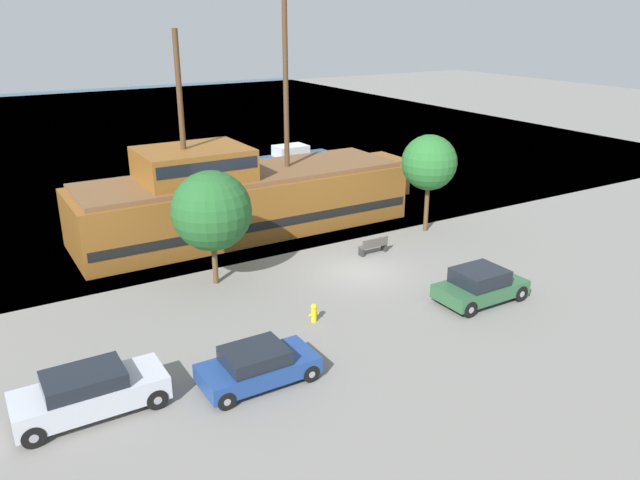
# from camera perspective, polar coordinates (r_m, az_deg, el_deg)

# --- Properties ---
(ground_plane) EXTENTS (160.00, 160.00, 0.00)m
(ground_plane) POSITION_cam_1_polar(r_m,az_deg,el_deg) (29.29, 3.82, -2.99)
(ground_plane) COLOR gray
(water_surface) EXTENTS (80.00, 80.00, 0.00)m
(water_surface) POSITION_cam_1_polar(r_m,az_deg,el_deg) (68.79, -17.81, 9.56)
(water_surface) COLOR #33566B
(water_surface) RESTS_ON ground
(pirate_ship) EXTENTS (19.57, 5.46, 12.08)m
(pirate_ship) POSITION_cam_1_polar(r_m,az_deg,el_deg) (34.50, -7.18, 3.87)
(pirate_ship) COLOR brown
(pirate_ship) RESTS_ON water_surface
(moored_boat_dockside) EXTENTS (6.13, 2.30, 1.84)m
(moored_boat_dockside) POSITION_cam_1_polar(r_m,az_deg,el_deg) (48.94, -2.30, 7.37)
(moored_boat_dockside) COLOR navy
(moored_boat_dockside) RESTS_ON water_surface
(parked_car_curb_front) EXTENTS (4.45, 1.82, 1.45)m
(parked_car_curb_front) POSITION_cam_1_polar(r_m,az_deg,el_deg) (20.47, -20.33, -12.93)
(parked_car_curb_front) COLOR #B7BCC6
(parked_car_curb_front) RESTS_ON ground_plane
(parked_car_curb_mid) EXTENTS (3.86, 2.00, 1.46)m
(parked_car_curb_mid) POSITION_cam_1_polar(r_m,az_deg,el_deg) (26.99, 14.44, -4.04)
(parked_car_curb_mid) COLOR #2D5B38
(parked_car_curb_mid) RESTS_ON ground_plane
(parked_car_curb_rear) EXTENTS (3.83, 1.87, 1.28)m
(parked_car_curb_rear) POSITION_cam_1_polar(r_m,az_deg,el_deg) (20.80, -5.74, -11.36)
(parked_car_curb_rear) COLOR navy
(parked_car_curb_rear) RESTS_ON ground_plane
(fire_hydrant) EXTENTS (0.42, 0.25, 0.76)m
(fire_hydrant) POSITION_cam_1_polar(r_m,az_deg,el_deg) (24.60, -0.56, -6.60)
(fire_hydrant) COLOR yellow
(fire_hydrant) RESTS_ON ground_plane
(bench_promenade_east) EXTENTS (1.52, 0.45, 0.85)m
(bench_promenade_east) POSITION_cam_1_polar(r_m,az_deg,el_deg) (31.42, 4.93, -0.54)
(bench_promenade_east) COLOR #4C4742
(bench_promenade_east) RESTS_ON ground_plane
(tree_row_east) EXTENTS (3.51, 3.51, 5.15)m
(tree_row_east) POSITION_cam_1_polar(r_m,az_deg,el_deg) (27.34, -9.88, 2.63)
(tree_row_east) COLOR brown
(tree_row_east) RESTS_ON ground_plane
(tree_row_mideast) EXTENTS (2.99, 2.99, 5.36)m
(tree_row_mideast) POSITION_cam_1_polar(r_m,az_deg,el_deg) (34.28, 9.95, 6.97)
(tree_row_mideast) COLOR brown
(tree_row_mideast) RESTS_ON ground_plane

